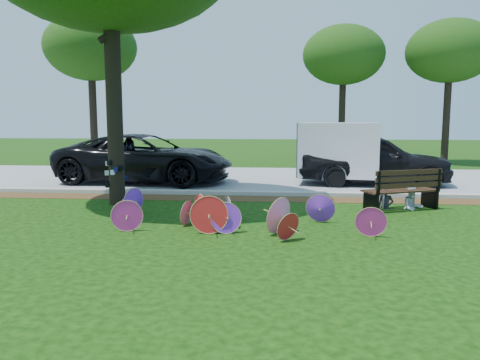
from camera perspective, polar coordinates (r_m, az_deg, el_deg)
The scene contains 12 objects.
ground at distance 9.76m, azimuth -3.98°, elevation -6.76°, with size 90.00×90.00×0.00m, color black.
mulch_strip at distance 14.13m, azimuth -1.14°, elevation -2.25°, with size 90.00×1.00×0.01m, color #472D16.
curb at distance 14.80m, azimuth -0.85°, elevation -1.58°, with size 90.00×0.30×0.12m, color #B7B5AD.
street at distance 18.90m, azimuth 0.43°, elevation 0.24°, with size 90.00×8.00×0.01m, color gray.
parasol_pile at distance 10.27m, azimuth -1.41°, elevation -4.01°, with size 5.98×2.64×0.82m.
black_van at distance 17.93m, azimuth -11.47°, elevation 2.59°, with size 3.01×6.53×1.81m, color black.
dark_pickup at distance 17.68m, azimuth 15.88°, elevation 2.44°, with size 2.18×5.41×1.84m, color black.
cargo_trailer at distance 17.37m, azimuth 11.87°, elevation 3.64°, with size 2.78×1.76×2.55m, color silver.
park_bench at distance 13.10m, azimuth 18.93°, elevation -1.07°, with size 2.06×0.78×1.08m, color black, non-canonical shape.
person_left at distance 13.06m, azimuth 17.39°, elevation -0.89°, with size 0.42×0.27×1.14m, color #383C4D.
person_right at distance 13.23m, azimuth 20.36°, elevation -0.79°, with size 0.58×0.45×1.20m, color silver.
bg_trees at distance 24.89m, azimuth 7.27°, elevation 15.24°, with size 22.11×8.30×7.40m.
Camera 1 is at (1.49, -9.34, 2.41)m, focal length 35.00 mm.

